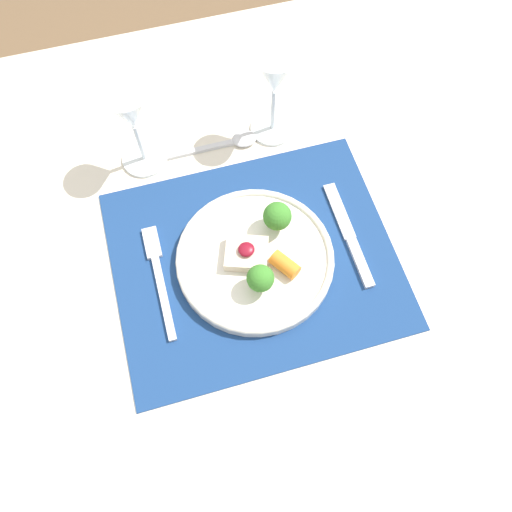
# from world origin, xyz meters

# --- Properties ---
(ground_plane) EXTENTS (8.00, 8.00, 0.00)m
(ground_plane) POSITION_xyz_m (0.00, 0.00, 0.00)
(ground_plane) COLOR brown
(dining_table) EXTENTS (1.44, 1.13, 0.75)m
(dining_table) POSITION_xyz_m (0.00, 0.00, 0.67)
(dining_table) COLOR beige
(dining_table) RESTS_ON ground_plane
(placemat) EXTENTS (0.45, 0.37, 0.00)m
(placemat) POSITION_xyz_m (0.00, 0.00, 0.75)
(placemat) COLOR navy
(placemat) RESTS_ON dining_table
(dinner_plate) EXTENTS (0.25, 0.25, 0.07)m
(dinner_plate) POSITION_xyz_m (0.00, -0.01, 0.77)
(dinner_plate) COLOR silver
(dinner_plate) RESTS_ON placemat
(fork) EXTENTS (0.02, 0.20, 0.01)m
(fork) POSITION_xyz_m (-0.15, 0.02, 0.76)
(fork) COLOR silver
(fork) RESTS_ON placemat
(knife) EXTENTS (0.02, 0.20, 0.01)m
(knife) POSITION_xyz_m (0.16, -0.01, 0.76)
(knife) COLOR silver
(knife) RESTS_ON placemat
(spoon) EXTENTS (0.18, 0.04, 0.01)m
(spoon) POSITION_xyz_m (0.02, 0.23, 0.75)
(spoon) COLOR silver
(spoon) RESTS_ON dining_table
(wine_glass_near) EXTENTS (0.08, 0.08, 0.17)m
(wine_glass_near) POSITION_xyz_m (0.10, 0.25, 0.87)
(wine_glass_near) COLOR white
(wine_glass_near) RESTS_ON dining_table
(wine_glass_far) EXTENTS (0.08, 0.08, 0.16)m
(wine_glass_far) POSITION_xyz_m (-0.13, 0.24, 0.86)
(wine_glass_far) COLOR white
(wine_glass_far) RESTS_ON dining_table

